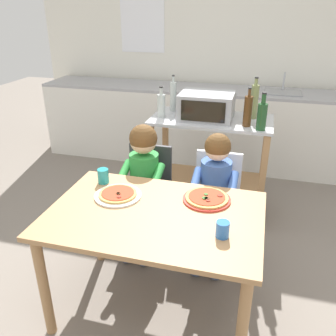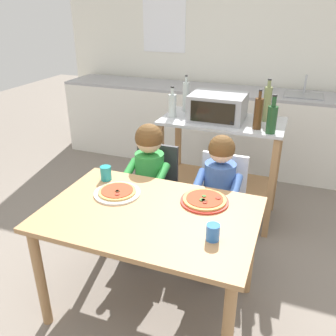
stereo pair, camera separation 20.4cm
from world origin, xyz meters
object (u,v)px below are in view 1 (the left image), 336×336
bottle_clear_vinegar (248,111)px  dining_table (155,228)px  child_in_blue_striped_shirt (214,186)px  drinking_cup_blue (223,229)px  bottle_slim_sauce (254,101)px  bottle_tall_green_wine (173,96)px  bottle_brown_beer (254,102)px  child_in_green_shirt (142,173)px  kitchen_island_cart (210,151)px  toaster_oven (207,106)px  dining_chair_right (215,198)px  bottle_squat_spirits (262,115)px  pizza_plate_red_rimmed (207,198)px  drinking_cup_teal (103,176)px  dining_chair_left (147,189)px  bottle_dark_olive_oil (161,105)px  pizza_plate_white (118,195)px

bottle_clear_vinegar → dining_table: size_ratio=0.25×
child_in_blue_striped_shirt → drinking_cup_blue: 0.72m
bottle_slim_sauce → bottle_tall_green_wine: (-0.72, 0.04, -0.01)m
bottle_brown_beer → child_in_green_shirt: size_ratio=0.27×
kitchen_island_cart → bottle_slim_sauce: 0.58m
kitchen_island_cart → toaster_oven: size_ratio=2.30×
bottle_clear_vinegar → dining_table: 1.30m
dining_chair_right → bottle_squat_spirits: bearing=55.8°
child_in_blue_striped_shirt → child_in_green_shirt: bearing=178.6°
pizza_plate_red_rimmed → drinking_cup_blue: (0.14, -0.35, 0.03)m
drinking_cup_blue → drinking_cup_teal: 0.94m
kitchen_island_cart → bottle_clear_vinegar: bearing=-24.3°
bottle_brown_beer → dining_chair_left: bottle_brown_beer is taller
bottle_slim_sauce → dining_chair_left: bottle_slim_sauce is taller
bottle_dark_olive_oil → pizza_plate_red_rimmed: bottle_dark_olive_oil is taller
pizza_plate_red_rimmed → drinking_cup_teal: size_ratio=2.99×
kitchen_island_cart → dining_chair_right: 0.63m
dining_table → pizza_plate_white: (-0.28, 0.12, 0.12)m
bottle_brown_beer → child_in_blue_striped_shirt: (-0.19, -0.93, -0.38)m
bottle_dark_olive_oil → bottle_tall_green_wine: bottle_tall_green_wine is taller
bottle_slim_sauce → child_in_green_shirt: (-0.74, -0.81, -0.40)m
bottle_brown_beer → drinking_cup_teal: bearing=-126.4°
dining_chair_left → child_in_blue_striped_shirt: child_in_blue_striped_shirt is taller
bottle_slim_sauce → toaster_oven: bearing=-164.3°
bottle_tall_green_wine → bottle_slim_sauce: bearing=-3.5°
dining_table → pizza_plate_white: size_ratio=4.21×
toaster_oven → dining_chair_left: (-0.35, -0.58, -0.55)m
dining_table → child_in_blue_striped_shirt: 0.63m
bottle_slim_sauce → drinking_cup_teal: size_ratio=3.58×
child_in_green_shirt → pizza_plate_white: 0.46m
toaster_oven → child_in_green_shirt: (-0.35, -0.70, -0.35)m
child_in_green_shirt → bottle_brown_beer: bearing=51.3°
bottle_dark_olive_oil → bottle_clear_vinegar: size_ratio=0.86×
bottle_squat_spirits → drinking_cup_teal: bearing=-140.3°
bottle_slim_sauce → drinking_cup_teal: (-0.91, -1.11, -0.29)m
kitchen_island_cart → bottle_dark_olive_oil: bottle_dark_olive_oil is taller
bottle_clear_vinegar → dining_table: bearing=-110.3°
bottle_clear_vinegar → child_in_blue_striped_shirt: bearing=-105.1°
kitchen_island_cart → drinking_cup_teal: (-0.56, -1.02, 0.17)m
bottle_dark_olive_oil → bottle_tall_green_wine: (0.05, 0.22, 0.03)m
bottle_slim_sauce → drinking_cup_teal: bearing=-129.2°
kitchen_island_cart → pizza_plate_red_rimmed: 1.09m
bottle_slim_sauce → bottle_tall_green_wine: bearing=176.5°
dining_chair_left → pizza_plate_red_rimmed: 0.77m
child_in_green_shirt → child_in_blue_striped_shirt: child_in_green_shirt is taller
dining_table → child_in_green_shirt: size_ratio=1.22×
bottle_clear_vinegar → pizza_plate_red_rimmed: bearing=-99.7°
child_in_green_shirt → drinking_cup_blue: (0.68, -0.71, 0.10)m
bottle_dark_olive_oil → dining_table: (0.31, -1.21, -0.40)m
bottle_squat_spirits → bottle_slim_sauce: (-0.08, 0.30, 0.03)m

